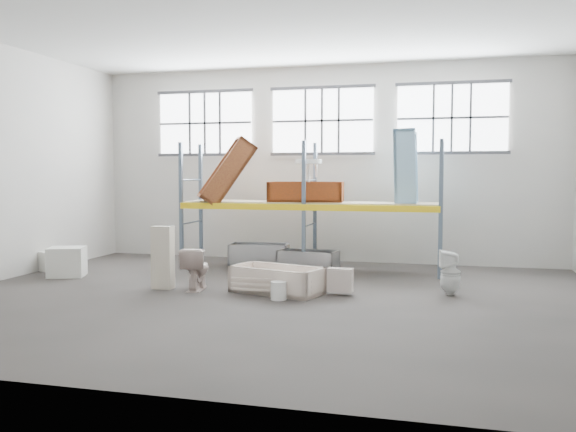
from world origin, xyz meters
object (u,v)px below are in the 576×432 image
(toilet_white, at_px, (450,273))
(blue_tub_upright, at_px, (406,168))
(steel_tub_left, at_px, (259,254))
(cistern_tall, at_px, (163,257))
(steel_tub_right, at_px, (308,261))
(toilet_beige, at_px, (196,268))
(carton_near, at_px, (67,262))
(bathtub_beige, at_px, (277,280))
(rust_tub_flat, at_px, (306,192))
(bucket, at_px, (279,291))

(toilet_white, height_order, blue_tub_upright, blue_tub_upright)
(steel_tub_left, bearing_deg, cistern_tall, -104.52)
(toilet_white, height_order, steel_tub_right, toilet_white)
(toilet_beige, height_order, cistern_tall, cistern_tall)
(cistern_tall, bearing_deg, carton_near, 162.09)
(toilet_beige, height_order, carton_near, toilet_beige)
(bathtub_beige, bearing_deg, cistern_tall, -159.89)
(toilet_white, relative_size, blue_tub_upright, 0.49)
(bathtub_beige, height_order, toilet_beige, toilet_beige)
(cistern_tall, relative_size, rust_tub_flat, 0.71)
(toilet_beige, bearing_deg, blue_tub_upright, -148.62)
(bathtub_beige, relative_size, blue_tub_upright, 0.99)
(steel_tub_left, bearing_deg, toilet_white, -30.41)
(cistern_tall, distance_m, carton_near, 2.83)
(bathtub_beige, xyz_separation_m, cistern_tall, (-2.29, -0.15, 0.37))
(carton_near, bearing_deg, toilet_beige, -11.94)
(blue_tub_upright, xyz_separation_m, carton_near, (-7.16, -2.45, -2.07))
(toilet_beige, distance_m, steel_tub_left, 3.41)
(toilet_white, bearing_deg, cistern_tall, -90.82)
(cistern_tall, height_order, blue_tub_upright, blue_tub_upright)
(cistern_tall, bearing_deg, toilet_beige, 3.99)
(bucket, bearing_deg, steel_tub_left, 112.10)
(toilet_beige, height_order, blue_tub_upright, blue_tub_upright)
(rust_tub_flat, relative_size, blue_tub_upright, 1.01)
(toilet_white, distance_m, bucket, 3.24)
(steel_tub_right, xyz_separation_m, bucket, (0.19, -3.19, -0.08))
(toilet_beige, distance_m, bucket, 1.91)
(blue_tub_upright, relative_size, carton_near, 2.29)
(steel_tub_left, bearing_deg, bathtub_beige, -67.28)
(toilet_white, relative_size, bucket, 2.56)
(cistern_tall, xyz_separation_m, bucket, (2.49, -0.45, -0.45))
(toilet_beige, relative_size, toilet_white, 0.99)
(steel_tub_left, xyz_separation_m, rust_tub_flat, (1.25, -0.28, 1.56))
(cistern_tall, bearing_deg, bathtub_beige, 1.88)
(rust_tub_flat, xyz_separation_m, carton_near, (-4.85, -2.41, -1.50))
(steel_tub_right, bearing_deg, steel_tub_left, 152.52)
(toilet_beige, xyz_separation_m, carton_near, (-3.37, 0.71, -0.10))
(blue_tub_upright, bearing_deg, cistern_tall, -144.10)
(bathtub_beige, relative_size, carton_near, 2.28)
(cistern_tall, distance_m, bucket, 2.57)
(steel_tub_left, bearing_deg, blue_tub_upright, -3.77)
(bucket, relative_size, carton_near, 0.44)
(toilet_white, bearing_deg, rust_tub_flat, -134.81)
(blue_tub_upright, height_order, bucket, blue_tub_upright)
(bathtub_beige, xyz_separation_m, steel_tub_right, (0.01, 2.59, -0.00))
(carton_near, bearing_deg, steel_tub_left, 36.74)
(toilet_beige, height_order, bucket, toilet_beige)
(rust_tub_flat, bearing_deg, toilet_beige, -115.28)
(toilet_white, distance_m, steel_tub_right, 3.73)
(toilet_beige, relative_size, bucket, 2.53)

